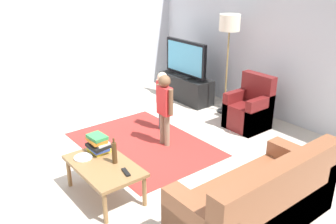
{
  "coord_description": "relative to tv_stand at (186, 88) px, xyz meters",
  "views": [
    {
      "loc": [
        3.67,
        -2.3,
        2.54
      ],
      "look_at": [
        0.0,
        0.6,
        0.65
      ],
      "focal_mm": 38.77,
      "sensor_mm": 36.0,
      "label": 1
    }
  ],
  "objects": [
    {
      "name": "tv_stand",
      "position": [
        0.0,
        0.0,
        0.0
      ],
      "size": [
        1.2,
        0.44,
        0.5
      ],
      "color": "black",
      "rests_on": "ground"
    },
    {
      "name": "floor_lamp",
      "position": [
        0.94,
        0.15,
        1.3
      ],
      "size": [
        0.36,
        0.36,
        1.78
      ],
      "color": "#262626",
      "rests_on": "ground"
    },
    {
      "name": "armchair",
      "position": [
        1.68,
        -0.04,
        0.05
      ],
      "size": [
        0.6,
        0.6,
        0.9
      ],
      "color": "maroon",
      "rests_on": "ground"
    },
    {
      "name": "child_center",
      "position": [
        1.31,
        -1.55,
        0.42
      ],
      "size": [
        0.37,
        0.18,
        1.1
      ],
      "color": "gray",
      "rests_on": "ground"
    },
    {
      "name": "tv_remote",
      "position": [
        2.25,
        -2.82,
        0.19
      ],
      "size": [
        0.18,
        0.08,
        0.02
      ],
      "primitive_type": "cube",
      "rotation": [
        0.0,
        0.0,
        -0.2
      ],
      "color": "black",
      "rests_on": "coffee_table"
    },
    {
      "name": "child_near_tv",
      "position": [
        0.85,
        -1.24,
        0.35
      ],
      "size": [
        0.33,
        0.16,
        0.99
      ],
      "color": "#4C4C59",
      "rests_on": "ground"
    },
    {
      "name": "coffee_table",
      "position": [
        1.93,
        -2.92,
        0.13
      ],
      "size": [
        1.0,
        0.6,
        0.42
      ],
      "color": "olive",
      "rests_on": "ground"
    },
    {
      "name": "ground",
      "position": [
        1.57,
        -2.3,
        -0.24
      ],
      "size": [
        7.8,
        7.8,
        0.0
      ],
      "primitive_type": "plane",
      "color": "beige"
    },
    {
      "name": "couch",
      "position": [
        3.41,
        -1.95,
        0.05
      ],
      "size": [
        0.8,
        1.8,
        0.86
      ],
      "color": "brown",
      "rests_on": "ground"
    },
    {
      "name": "plate",
      "position": [
        1.65,
        -3.04,
        0.18
      ],
      "size": [
        0.22,
        0.22,
        0.02
      ],
      "color": "white",
      "rests_on": "coffee_table"
    },
    {
      "name": "bottle",
      "position": [
        1.98,
        -2.8,
        0.31
      ],
      "size": [
        0.06,
        0.06,
        0.32
      ],
      "color": "#4C3319",
      "rests_on": "coffee_table"
    },
    {
      "name": "wall_back",
      "position": [
        1.57,
        0.7,
        1.11
      ],
      "size": [
        6.0,
        0.12,
        2.7
      ],
      "primitive_type": "cube",
      "color": "silver",
      "rests_on": "ground"
    },
    {
      "name": "tv",
      "position": [
        -0.0,
        -0.02,
        0.6
      ],
      "size": [
        1.1,
        0.28,
        0.71
      ],
      "color": "black",
      "rests_on": "tv_stand"
    },
    {
      "name": "wall_left",
      "position": [
        -1.43,
        -2.3,
        1.11
      ],
      "size": [
        0.12,
        6.0,
        2.7
      ],
      "primitive_type": "cube",
      "color": "silver",
      "rests_on": "ground"
    },
    {
      "name": "book_stack",
      "position": [
        1.62,
        -2.83,
        0.28
      ],
      "size": [
        0.29,
        0.25,
        0.23
      ],
      "color": "yellow",
      "rests_on": "coffee_table"
    },
    {
      "name": "area_rug",
      "position": [
        1.11,
        -1.82,
        -0.24
      ],
      "size": [
        2.2,
        1.6,
        0.01
      ],
      "primitive_type": "cube",
      "color": "#9E2D28",
      "rests_on": "ground"
    }
  ]
}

